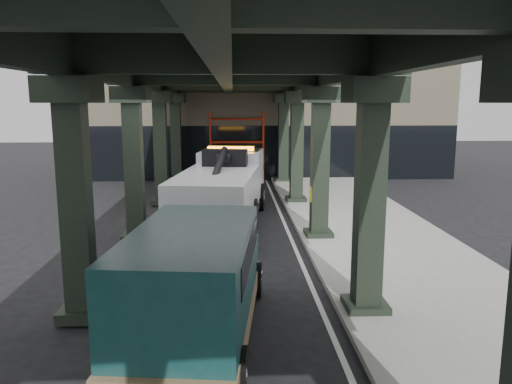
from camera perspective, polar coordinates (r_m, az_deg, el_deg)
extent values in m
plane|color=black|center=(14.73, -1.67, -7.65)|extent=(90.00, 90.00, 0.00)
cube|color=gray|center=(17.28, 13.37, -4.98)|extent=(5.00, 40.00, 0.15)
cube|color=silver|center=(16.75, 4.07, -5.44)|extent=(0.12, 38.00, 0.01)
cube|color=black|center=(10.60, 12.85, -0.99)|extent=(0.55, 0.55, 5.00)
cube|color=black|center=(10.41, 13.34, 11.25)|extent=(1.10, 1.10, 0.50)
cube|color=black|center=(11.27, 12.37, -12.64)|extent=(0.90, 0.90, 0.24)
cube|color=black|center=(16.39, 7.31, 3.05)|extent=(0.55, 0.55, 5.00)
cube|color=black|center=(16.27, 7.49, 10.94)|extent=(1.10, 1.10, 0.50)
cube|color=black|center=(16.83, 7.13, -4.81)|extent=(0.90, 0.90, 0.24)
cube|color=black|center=(22.29, 4.67, 4.96)|extent=(0.55, 0.55, 5.00)
cube|color=black|center=(22.20, 4.75, 10.76)|extent=(1.10, 1.10, 0.50)
cube|color=black|center=(22.62, 4.58, -0.90)|extent=(0.90, 0.90, 0.24)
cube|color=black|center=(28.23, 3.13, 6.07)|extent=(0.55, 0.55, 5.00)
cube|color=black|center=(28.16, 3.17, 10.64)|extent=(1.10, 1.10, 0.50)
cube|color=black|center=(28.49, 3.08, 1.41)|extent=(0.90, 0.90, 0.24)
cube|color=black|center=(10.70, -19.88, -1.24)|extent=(0.55, 0.55, 5.00)
cube|color=black|center=(10.52, -20.62, 10.87)|extent=(1.10, 1.10, 0.50)
cube|color=black|center=(11.37, -19.16, -12.78)|extent=(0.90, 0.90, 0.24)
cube|color=black|center=(16.46, -13.77, 2.87)|extent=(0.55, 0.55, 5.00)
cube|color=black|center=(16.34, -14.11, 10.72)|extent=(1.10, 1.10, 0.50)
cube|color=black|center=(16.89, -13.44, -4.95)|extent=(0.90, 0.90, 0.24)
cube|color=black|center=(22.34, -10.84, 4.83)|extent=(0.55, 0.55, 5.00)
cube|color=black|center=(22.25, -11.04, 10.61)|extent=(1.10, 1.10, 0.50)
cube|color=black|center=(22.66, -10.65, -1.02)|extent=(0.90, 0.90, 0.24)
cube|color=black|center=(28.27, -9.13, 5.96)|extent=(0.55, 0.55, 5.00)
cube|color=black|center=(28.20, -9.26, 10.52)|extent=(1.10, 1.10, 0.50)
cube|color=black|center=(28.53, -9.00, 1.31)|extent=(0.90, 0.90, 0.24)
cube|color=black|center=(16.30, 7.55, 13.75)|extent=(0.35, 32.00, 1.10)
cube|color=black|center=(16.37, -14.23, 13.52)|extent=(0.35, 32.00, 1.10)
cube|color=black|center=(16.06, -3.37, 13.88)|extent=(0.35, 32.00, 1.10)
cube|color=black|center=(16.12, -3.39, 16.36)|extent=(7.40, 32.00, 0.30)
cube|color=#C6B793|center=(34.10, 1.12, 9.30)|extent=(22.00, 10.00, 8.00)
cylinder|color=red|center=(29.06, -5.16, 5.17)|extent=(0.08, 0.08, 4.00)
cylinder|color=red|center=(28.26, -5.23, 5.03)|extent=(0.08, 0.08, 4.00)
cylinder|color=red|center=(29.08, 0.78, 5.21)|extent=(0.08, 0.08, 4.00)
cylinder|color=red|center=(28.28, 0.87, 5.07)|extent=(0.08, 0.08, 4.00)
cylinder|color=red|center=(29.13, -2.18, 3.24)|extent=(3.00, 0.08, 0.08)
cylinder|color=red|center=(29.00, -2.20, 5.79)|extent=(3.00, 0.08, 0.08)
cylinder|color=red|center=(28.94, -2.21, 8.36)|extent=(3.00, 0.08, 0.08)
cube|color=black|center=(18.35, -3.92, -1.73)|extent=(2.09, 7.90, 0.26)
cube|color=silver|center=(20.80, -2.80, 2.17)|extent=(2.77, 2.82, 1.88)
cube|color=silver|center=(21.95, -2.40, 1.22)|extent=(2.53, 1.06, 0.94)
cube|color=black|center=(20.99, -2.72, 3.68)|extent=(2.46, 1.66, 0.89)
cube|color=silver|center=(17.06, -4.58, -0.32)|extent=(3.19, 5.51, 1.46)
cube|color=orange|center=(20.47, -2.91, 4.99)|extent=(1.90, 0.54, 0.17)
cube|color=black|center=(18.95, -3.56, 3.93)|extent=(1.74, 0.85, 0.63)
cylinder|color=black|center=(17.14, -4.50, 2.38)|extent=(0.74, 3.65, 1.40)
cube|color=black|center=(14.75, -6.27, -6.20)|extent=(0.51, 1.49, 0.19)
cube|color=black|center=(14.08, -6.85, -7.23)|extent=(1.69, 0.48, 0.19)
cylinder|color=black|center=(21.45, -5.71, -0.45)|extent=(0.52, 1.19, 1.15)
cylinder|color=silver|center=(21.45, -5.71, -0.45)|extent=(0.49, 0.68, 0.63)
cylinder|color=black|center=(21.15, 0.42, -0.55)|extent=(0.52, 1.19, 1.15)
cylinder|color=silver|center=(21.15, 0.42, -0.55)|extent=(0.49, 0.68, 0.63)
cylinder|color=black|center=(18.15, -7.74, -2.44)|extent=(0.52, 1.19, 1.15)
cylinder|color=silver|center=(18.15, -7.74, -2.44)|extent=(0.49, 0.68, 0.63)
cylinder|color=black|center=(17.78, -0.49, -2.61)|extent=(0.52, 1.19, 1.15)
cylinder|color=silver|center=(17.78, -0.49, -2.61)|extent=(0.49, 0.68, 0.63)
cylinder|color=black|center=(16.86, -8.76, -3.44)|extent=(0.52, 1.19, 1.15)
cylinder|color=silver|center=(16.86, -8.76, -3.44)|extent=(0.49, 0.68, 0.63)
cylinder|color=black|center=(16.47, -0.95, -3.64)|extent=(0.52, 1.19, 1.15)
cylinder|color=silver|center=(16.47, -0.95, -3.64)|extent=(0.49, 0.68, 0.63)
cube|color=#0F3838|center=(11.86, -4.79, -7.41)|extent=(2.11, 1.29, 0.88)
cube|color=#0F3838|center=(9.23, -7.31, -10.09)|extent=(2.53, 4.60, 1.91)
cube|color=#8E6A48|center=(9.88, -6.76, -13.58)|extent=(2.68, 5.67, 0.34)
cube|color=black|center=(11.28, -5.14, -4.21)|extent=(1.94, 0.63, 0.81)
cube|color=black|center=(9.35, -7.03, -6.66)|extent=(2.46, 3.73, 0.54)
cube|color=silver|center=(12.47, -4.41, -8.41)|extent=(1.96, 0.33, 0.29)
cylinder|color=black|center=(12.16, -9.41, -9.64)|extent=(0.36, 0.85, 0.82)
cylinder|color=silver|center=(12.16, -9.41, -9.64)|extent=(0.36, 0.48, 0.45)
cylinder|color=black|center=(11.88, -0.04, -9.98)|extent=(0.36, 0.85, 0.82)
cylinder|color=silver|center=(11.88, -0.04, -9.98)|extent=(0.36, 0.48, 0.45)
cylinder|color=black|center=(8.56, -15.94, -18.80)|extent=(0.36, 0.85, 0.82)
cylinder|color=silver|center=(8.56, -15.94, -18.80)|extent=(0.36, 0.48, 0.45)
cylinder|color=black|center=(8.16, -2.05, -19.92)|extent=(0.36, 0.85, 0.82)
cylinder|color=silver|center=(8.16, -2.05, -19.92)|extent=(0.36, 0.48, 0.45)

